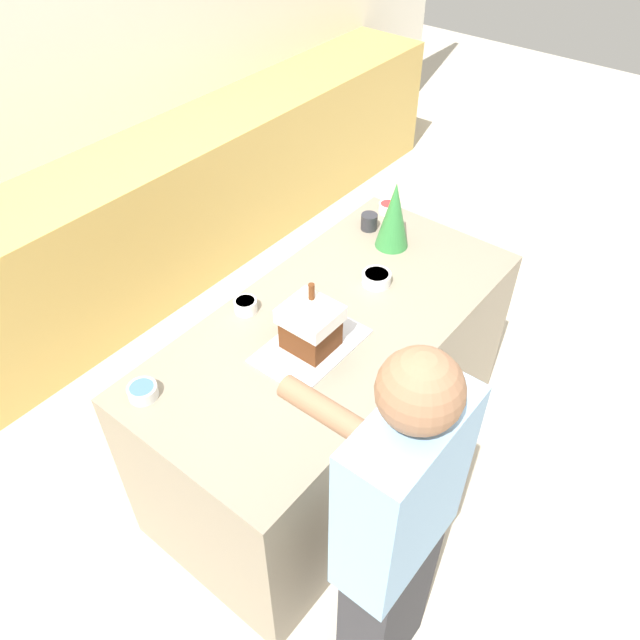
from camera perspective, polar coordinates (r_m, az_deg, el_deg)
name	(u,v)px	position (r m, az deg, el deg)	size (l,w,h in m)	color
ground_plane	(331,451)	(3.20, 1.02, -11.91)	(12.00, 12.00, 0.00)	beige
wall_back	(20,94)	(3.73, -25.70, 18.10)	(8.00, 0.05, 2.60)	white
back_cabinet_block	(99,251)	(3.85, -19.57, 5.95)	(6.00, 0.60, 0.91)	tan
kitchen_island	(332,392)	(2.85, 1.13, -6.63)	(1.75, 0.83, 0.90)	gray
baking_tray	(311,346)	(2.41, -0.85, -2.37)	(0.44, 0.28, 0.01)	silver
gingerbread_house	(311,326)	(2.34, -0.87, -0.56)	(0.19, 0.20, 0.26)	#5B2D14
decorative_tree	(394,215)	(2.86, 6.78, 9.51)	(0.15, 0.15, 0.33)	#33843D
candy_bowl_far_right	(143,391)	(2.31, -15.91, -6.26)	(0.11, 0.11, 0.05)	silver
candy_bowl_center_rear	(246,305)	(2.56, -6.82, 1.37)	(0.10, 0.10, 0.05)	white
candy_bowl_near_tray_left	(376,278)	(2.70, 5.17, 3.87)	(0.13, 0.13, 0.05)	white
candy_bowl_near_tray_right	(388,207)	(3.17, 6.24, 10.21)	(0.09, 0.09, 0.05)	white
mug	(369,222)	(3.03, 4.51, 8.95)	(0.08, 0.08, 0.08)	#2D2D33
person	(395,538)	(2.01, 6.84, -19.18)	(0.43, 0.53, 1.62)	#333338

